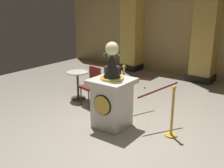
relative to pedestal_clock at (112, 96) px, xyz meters
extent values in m
plane|color=#9E9384|center=(0.39, -0.19, -0.66)|extent=(12.04, 12.04, 0.00)
cube|color=tan|center=(0.39, 4.93, 1.11)|extent=(12.04, 0.16, 3.54)
cube|color=beige|center=(0.00, 0.00, -0.21)|extent=(0.63, 0.63, 0.92)
cube|color=beige|center=(0.00, 0.00, 0.30)|extent=(0.78, 0.78, 0.10)
cylinder|color=gold|center=(0.00, -0.32, -0.10)|extent=(0.37, 0.03, 0.37)
cylinder|color=black|center=(0.00, -0.31, -0.10)|extent=(0.42, 0.01, 0.42)
cylinder|color=gold|center=(0.00, 0.00, 0.37)|extent=(0.47, 0.47, 0.04)
cone|color=black|center=(0.00, 0.00, 0.63)|extent=(0.35, 0.35, 0.48)
cylinder|color=gold|center=(0.00, 0.00, 0.86)|extent=(0.03, 0.03, 0.07)
sphere|color=beige|center=(0.00, 0.00, 0.96)|extent=(0.26, 0.26, 0.26)
cylinder|color=gold|center=(1.16, 0.34, -0.65)|extent=(0.24, 0.24, 0.03)
cylinder|color=gold|center=(1.16, 0.34, -0.20)|extent=(0.05, 0.05, 0.94)
sphere|color=gold|center=(1.16, 0.34, 0.31)|extent=(0.08, 0.08, 0.08)
cylinder|color=gold|center=(-0.51, 1.20, -0.65)|extent=(0.24, 0.24, 0.03)
cylinder|color=gold|center=(-0.51, 1.20, -0.19)|extent=(0.05, 0.05, 0.94)
sphere|color=gold|center=(-0.51, 1.20, 0.32)|extent=(0.08, 0.08, 0.08)
cylinder|color=#591419|center=(0.74, 0.55, 0.13)|extent=(0.47, 0.86, 0.22)
cylinder|color=#591419|center=(-0.10, 0.99, 0.13)|extent=(0.47, 0.86, 0.22)
sphere|color=#591419|center=(0.32, 0.77, 0.04)|extent=(0.04, 0.04, 0.04)
cube|color=black|center=(-2.37, 4.55, -0.56)|extent=(0.77, 0.77, 0.20)
cube|color=gold|center=(-2.37, 4.55, 1.03)|extent=(0.67, 0.67, 3.40)
cube|color=black|center=(0.39, 4.55, -0.56)|extent=(0.81, 0.81, 0.20)
cube|color=gold|center=(0.39, 4.55, 1.03)|extent=(0.70, 0.70, 3.40)
cylinder|color=#2D2823|center=(-2.12, 2.95, -0.45)|extent=(0.58, 0.58, 0.43)
cylinder|color=brown|center=(-2.12, 2.95, -0.05)|extent=(0.08, 0.08, 0.36)
cone|color=#2D662D|center=(-1.96, 2.93, 0.26)|extent=(0.33, 0.13, 0.29)
cone|color=#2D662D|center=(-2.08, 3.11, 0.26)|extent=(0.17, 0.34, 0.25)
cone|color=#2D662D|center=(-2.24, 3.07, 0.26)|extent=(0.28, 0.31, 0.28)
cone|color=#2D662D|center=(-2.24, 2.83, 0.26)|extent=(0.29, 0.29, 0.30)
cone|color=#2D662D|center=(-2.09, 2.78, 0.26)|extent=(0.15, 0.33, 0.29)
cylinder|color=#332D28|center=(-1.70, 0.79, -0.65)|extent=(0.40, 0.40, 0.03)
cylinder|color=#332D28|center=(-1.70, 0.79, -0.30)|extent=(0.06, 0.06, 0.74)
cylinder|color=silver|center=(-1.70, 0.79, 0.07)|extent=(0.56, 0.56, 0.03)
cylinder|color=black|center=(-1.34, 0.52, -0.44)|extent=(0.03, 0.03, 0.45)
cylinder|color=black|center=(-1.03, 0.46, -0.44)|extent=(0.03, 0.03, 0.45)
cylinder|color=black|center=(-1.27, 0.83, -0.44)|extent=(0.03, 0.03, 0.45)
cylinder|color=black|center=(-0.96, 0.77, -0.44)|extent=(0.03, 0.03, 0.45)
cube|color=maroon|center=(-1.15, 0.64, -0.18)|extent=(0.47, 0.47, 0.06)
cube|color=maroon|center=(-1.12, 0.81, 0.07)|extent=(0.40, 0.13, 0.45)
camera|label=1|loc=(2.89, -3.95, 1.75)|focal=41.43mm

